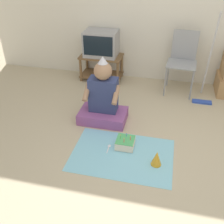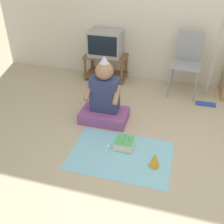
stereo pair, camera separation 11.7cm
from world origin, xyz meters
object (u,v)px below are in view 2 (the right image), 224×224
Objects in this scene: birthday_cake at (124,143)px; party_hat_blue at (155,160)px; dust_mop at (210,79)px; folding_chair at (187,59)px; tv at (106,43)px; person_seated at (104,100)px.

party_hat_blue is (0.38, -0.22, 0.04)m from birthday_cake.
dust_mop reaches higher than birthday_cake.
party_hat_blue is at bearing -96.19° from folding_chair.
folding_chair reaches higher than tv.
tv is 1.74m from dust_mop.
party_hat_blue is at bearing -30.50° from birthday_cake.
folding_chair is 1.49m from person_seated.
folding_chair is at bearing 48.84° from person_seated.
folding_chair is 4.47× the size of birthday_cake.
party_hat_blue is (1.12, -1.95, -0.54)m from tv.
tv is 1.33m from person_seated.
party_hat_blue is (0.77, -0.71, -0.21)m from person_seated.
person_seated reaches higher than party_hat_blue.
dust_mop is at bearing -13.46° from tv.
person_seated is at bearing 137.02° from party_hat_blue.
party_hat_blue is (-0.55, -1.55, -0.29)m from dust_mop.
birthday_cake is (-0.57, -1.60, -0.49)m from folding_chair.
tv is 0.41× the size of dust_mop.
dust_mop is (1.67, -0.40, -0.24)m from tv.
party_hat_blue is at bearing -42.98° from person_seated.
dust_mop reaches higher than folding_chair.
person_seated is at bearing -74.08° from tv.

